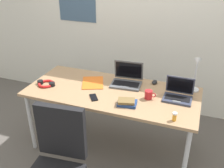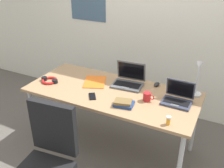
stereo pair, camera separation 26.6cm
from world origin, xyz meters
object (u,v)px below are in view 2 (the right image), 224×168
(headphones, at_px, (50,80))
(pill_bottle, at_px, (168,120))
(coffee_mug, at_px, (147,97))
(cell_phone, at_px, (92,96))
(paper_folder_near_lamp, at_px, (95,82))
(computer_mouse, at_px, (157,84))
(laptop_far_corner, at_px, (178,98))
(laptop_back_left, at_px, (128,81))
(desk_lamp, at_px, (197,79))
(book_stack, at_px, (124,103))

(headphones, distance_m, pill_bottle, 1.43)
(coffee_mug, bearing_deg, pill_bottle, -44.82)
(cell_phone, height_order, paper_folder_near_lamp, cell_phone)
(computer_mouse, height_order, coffee_mug, coffee_mug)
(pill_bottle, relative_size, paper_folder_near_lamp, 0.25)
(laptop_far_corner, distance_m, paper_folder_near_lamp, 0.94)
(laptop_far_corner, bearing_deg, laptop_back_left, 167.27)
(cell_phone, distance_m, paper_folder_near_lamp, 0.33)
(desk_lamp, relative_size, cell_phone, 2.94)
(headphones, distance_m, coffee_mug, 1.13)
(desk_lamp, height_order, cell_phone, desk_lamp)
(desk_lamp, distance_m, laptop_far_corner, 0.28)
(book_stack, relative_size, paper_folder_near_lamp, 0.64)
(computer_mouse, bearing_deg, coffee_mug, -86.59)
(computer_mouse, height_order, pill_bottle, pill_bottle)
(laptop_back_left, relative_size, book_stack, 1.74)
(computer_mouse, bearing_deg, desk_lamp, -5.34)
(coffee_mug, bearing_deg, laptop_far_corner, 20.68)
(paper_folder_near_lamp, bearing_deg, laptop_back_left, 17.10)
(pill_bottle, bearing_deg, headphones, 172.18)
(computer_mouse, distance_m, book_stack, 0.56)
(coffee_mug, bearing_deg, headphones, -175.04)
(headphones, bearing_deg, desk_lamp, 14.67)
(headphones, bearing_deg, paper_folder_near_lamp, 25.34)
(computer_mouse, bearing_deg, headphones, -156.71)
(desk_lamp, xyz_separation_m, paper_folder_near_lamp, (-1.06, -0.18, -0.19))
(headphones, bearing_deg, coffee_mug, 4.96)
(laptop_back_left, height_order, book_stack, laptop_back_left)
(laptop_far_corner, distance_m, book_stack, 0.53)
(desk_lamp, height_order, coffee_mug, desk_lamp)
(desk_lamp, relative_size, laptop_back_left, 1.16)
(desk_lamp, distance_m, laptop_back_left, 0.72)
(computer_mouse, bearing_deg, paper_folder_near_lamp, -159.22)
(laptop_back_left, bearing_deg, headphones, -158.16)
(laptop_far_corner, relative_size, coffee_mug, 2.47)
(desk_lamp, distance_m, computer_mouse, 0.46)
(cell_phone, bearing_deg, laptop_far_corner, -16.26)
(laptop_far_corner, relative_size, book_stack, 1.41)
(cell_phone, distance_m, pill_bottle, 0.82)
(desk_lamp, bearing_deg, laptop_back_left, -174.37)
(desk_lamp, xyz_separation_m, book_stack, (-0.57, -0.49, -0.17))
(headphones, bearing_deg, laptop_far_corner, 8.17)
(paper_folder_near_lamp, bearing_deg, coffee_mug, -10.41)
(desk_lamp, relative_size, coffee_mug, 3.54)
(laptop_back_left, bearing_deg, cell_phone, -118.08)
(laptop_back_left, bearing_deg, computer_mouse, 22.29)
(laptop_far_corner, xyz_separation_m, cell_phone, (-0.79, -0.28, -0.04))
(desk_lamp, height_order, paper_folder_near_lamp, desk_lamp)
(computer_mouse, xyz_separation_m, cell_phone, (-0.51, -0.53, -0.01))
(cell_phone, xyz_separation_m, coffee_mug, (0.52, 0.18, 0.04))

